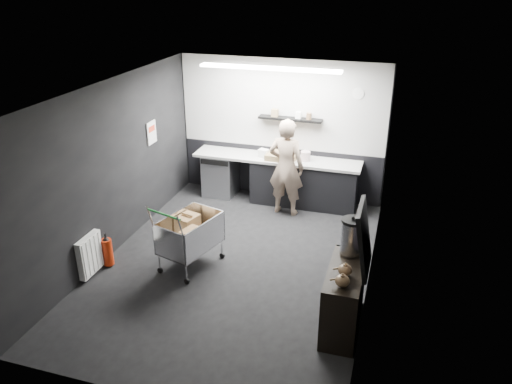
% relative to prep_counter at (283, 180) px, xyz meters
% --- Properties ---
extents(floor, '(5.50, 5.50, 0.00)m').
position_rel_prep_counter_xyz_m(floor, '(-0.14, -2.42, -0.46)').
color(floor, black).
rests_on(floor, ground).
extents(ceiling, '(5.50, 5.50, 0.00)m').
position_rel_prep_counter_xyz_m(ceiling, '(-0.14, -2.42, 2.24)').
color(ceiling, white).
rests_on(ceiling, wall_back).
extents(wall_back, '(5.50, 0.00, 5.50)m').
position_rel_prep_counter_xyz_m(wall_back, '(-0.14, 0.33, 0.89)').
color(wall_back, black).
rests_on(wall_back, floor).
extents(wall_front, '(5.50, 0.00, 5.50)m').
position_rel_prep_counter_xyz_m(wall_front, '(-0.14, -5.17, 0.89)').
color(wall_front, black).
rests_on(wall_front, floor).
extents(wall_left, '(0.00, 5.50, 5.50)m').
position_rel_prep_counter_xyz_m(wall_left, '(-2.14, -2.42, 0.89)').
color(wall_left, black).
rests_on(wall_left, floor).
extents(wall_right, '(0.00, 5.50, 5.50)m').
position_rel_prep_counter_xyz_m(wall_right, '(1.86, -2.42, 0.89)').
color(wall_right, black).
rests_on(wall_right, floor).
extents(kitchen_wall_panel, '(3.95, 0.02, 1.70)m').
position_rel_prep_counter_xyz_m(kitchen_wall_panel, '(-0.14, 0.31, 1.39)').
color(kitchen_wall_panel, silver).
rests_on(kitchen_wall_panel, wall_back).
extents(dado_panel, '(3.95, 0.02, 1.00)m').
position_rel_prep_counter_xyz_m(dado_panel, '(-0.14, 0.31, 0.04)').
color(dado_panel, black).
rests_on(dado_panel, wall_back).
extents(floating_shelf, '(1.20, 0.22, 0.04)m').
position_rel_prep_counter_xyz_m(floating_shelf, '(0.06, 0.20, 1.16)').
color(floating_shelf, black).
rests_on(floating_shelf, wall_back).
extents(wall_clock, '(0.20, 0.03, 0.20)m').
position_rel_prep_counter_xyz_m(wall_clock, '(1.26, 0.30, 1.69)').
color(wall_clock, white).
rests_on(wall_clock, wall_back).
extents(poster, '(0.02, 0.30, 0.40)m').
position_rel_prep_counter_xyz_m(poster, '(-2.12, -1.12, 1.09)').
color(poster, silver).
rests_on(poster, wall_left).
extents(poster_red_band, '(0.02, 0.22, 0.10)m').
position_rel_prep_counter_xyz_m(poster_red_band, '(-2.11, -1.12, 1.16)').
color(poster_red_band, red).
rests_on(poster_red_band, poster).
extents(radiator, '(0.10, 0.50, 0.60)m').
position_rel_prep_counter_xyz_m(radiator, '(-2.08, -3.32, -0.11)').
color(radiator, white).
rests_on(radiator, wall_left).
extents(ceiling_strip, '(2.40, 0.20, 0.04)m').
position_rel_prep_counter_xyz_m(ceiling_strip, '(-0.14, -0.57, 2.21)').
color(ceiling_strip, white).
rests_on(ceiling_strip, ceiling).
extents(prep_counter, '(3.20, 0.61, 0.90)m').
position_rel_prep_counter_xyz_m(prep_counter, '(0.00, 0.00, 0.00)').
color(prep_counter, black).
rests_on(prep_counter, floor).
extents(person, '(0.70, 0.50, 1.80)m').
position_rel_prep_counter_xyz_m(person, '(0.16, -0.45, 0.44)').
color(person, beige).
rests_on(person, floor).
extents(shopping_cart, '(0.86, 1.16, 1.11)m').
position_rel_prep_counter_xyz_m(shopping_cart, '(-0.77, -2.64, 0.07)').
color(shopping_cart, silver).
rests_on(shopping_cart, floor).
extents(sideboard, '(0.48, 1.13, 1.69)m').
position_rel_prep_counter_xyz_m(sideboard, '(1.64, -3.36, 0.08)').
color(sideboard, black).
rests_on(sideboard, floor).
extents(fire_extinguisher, '(0.16, 0.16, 0.53)m').
position_rel_prep_counter_xyz_m(fire_extinguisher, '(-1.99, -3.02, -0.20)').
color(fire_extinguisher, '#B1270B').
rests_on(fire_extinguisher, floor).
extents(cardboard_box, '(0.57, 0.45, 0.11)m').
position_rel_prep_counter_xyz_m(cardboard_box, '(-0.02, -0.05, 0.50)').
color(cardboard_box, olive).
rests_on(cardboard_box, prep_counter).
extents(pink_tub, '(0.18, 0.18, 0.18)m').
position_rel_prep_counter_xyz_m(pink_tub, '(0.42, 0.00, 0.53)').
color(pink_tub, beige).
rests_on(pink_tub, prep_counter).
extents(white_container, '(0.20, 0.18, 0.16)m').
position_rel_prep_counter_xyz_m(white_container, '(-0.38, -0.05, 0.52)').
color(white_container, white).
rests_on(white_container, prep_counter).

